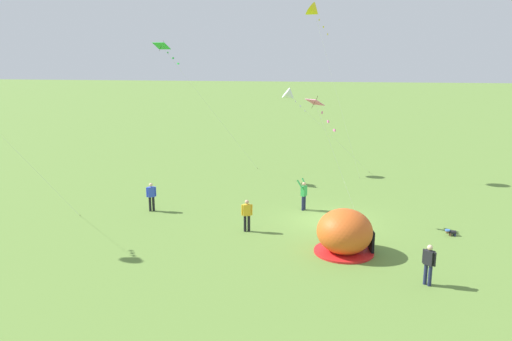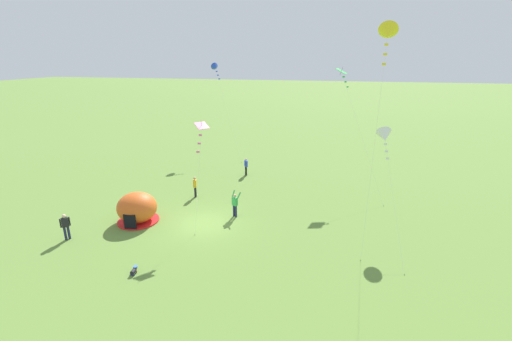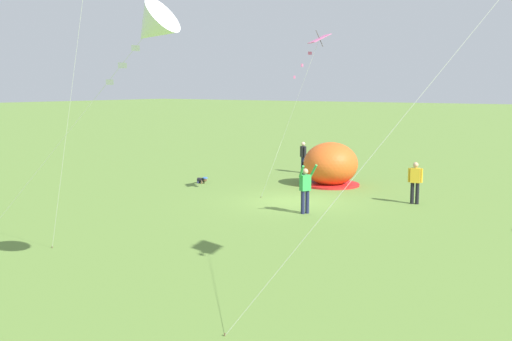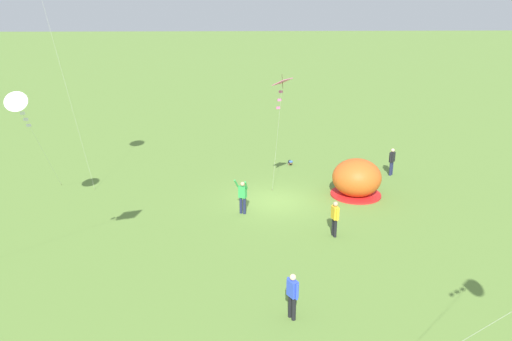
# 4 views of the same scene
# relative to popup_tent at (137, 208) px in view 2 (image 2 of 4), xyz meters

# --- Properties ---
(ground_plane) EXTENTS (300.00, 300.00, 0.00)m
(ground_plane) POSITION_rel_popup_tent_xyz_m (4.53, 0.72, -1.00)
(ground_plane) COLOR olive
(popup_tent) EXTENTS (2.81, 2.81, 2.10)m
(popup_tent) POSITION_rel_popup_tent_xyz_m (0.00, 0.00, 0.00)
(popup_tent) COLOR #D8591E
(popup_tent) RESTS_ON ground
(toddler_crawling) EXTENTS (0.28, 0.55, 0.32)m
(toddler_crawling) POSITION_rel_popup_tent_xyz_m (3.09, -5.48, -0.82)
(toddler_crawling) COLOR black
(toddler_crawling) RESTS_ON ground
(person_arms_raised) EXTENTS (0.72, 0.64, 1.89)m
(person_arms_raised) POSITION_rel_popup_tent_xyz_m (6.36, 2.27, 0.00)
(person_arms_raised) COLOR #1E2347
(person_arms_raised) RESTS_ON ground
(person_strolling) EXTENTS (0.40, 0.52, 1.72)m
(person_strolling) POSITION_rel_popup_tent_xyz_m (4.80, 11.18, -0.03)
(person_strolling) COLOR black
(person_strolling) RESTS_ON ground
(person_far_back) EXTENTS (0.43, 0.47, 1.72)m
(person_far_back) POSITION_rel_popup_tent_xyz_m (-2.96, -3.25, -0.03)
(person_far_back) COLOR #1E2347
(person_far_back) RESTS_ON ground
(person_with_toddler) EXTENTS (0.33, 0.57, 1.72)m
(person_with_toddler) POSITION_rel_popup_tent_xyz_m (2.17, 5.00, -0.03)
(person_with_toddler) COLOR black
(person_with_toddler) RESTS_ON ground
(kite_white) EXTENTS (1.56, 7.00, 6.65)m
(kite_white) POSITION_rel_popup_tent_xyz_m (16.05, 3.97, 5.03)
(kite_white) COLOR silver
(kite_white) RESTS_ON ground
(kite_blue) EXTENTS (5.15, 5.91, 10.25)m
(kite_blue) POSITION_rel_popup_tent_xyz_m (-1.24, 20.28, 8.74)
(kite_blue) COLOR silver
(kite_blue) RESTS_ON ground
(kite_yellow) EXTENTS (1.23, 4.44, 12.78)m
(kite_yellow) POSITION_rel_popup_tent_xyz_m (15.34, 2.25, 11.12)
(kite_yellow) COLOR silver
(kite_yellow) RESTS_ON ground
(kite_green) EXTENTS (4.46, 7.01, 10.08)m
(kite_green) POSITION_rel_popup_tent_xyz_m (13.18, 12.81, 8.43)
(kite_green) COLOR silver
(kite_green) RESTS_ON ground
(kite_pink) EXTENTS (1.06, 3.17, 6.97)m
(kite_pink) POSITION_rel_popup_tent_xyz_m (4.39, 1.49, 5.32)
(kite_pink) COLOR silver
(kite_pink) RESTS_ON ground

